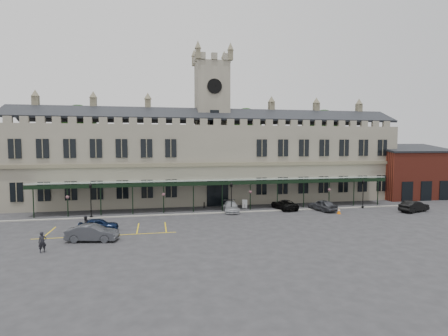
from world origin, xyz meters
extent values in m
plane|color=#272729|center=(0.00, 0.00, 0.00)|extent=(140.00, 140.00, 0.00)
cube|color=slate|center=(0.00, 16.00, 6.00)|extent=(60.00, 10.00, 12.00)
cube|color=brown|center=(0.00, 10.82, 6.20)|extent=(60.00, 0.35, 0.50)
cube|color=black|center=(0.00, 13.50, 13.80)|extent=(60.00, 4.77, 2.20)
cube|color=black|center=(0.00, 18.50, 13.80)|extent=(60.00, 4.77, 2.20)
cube|color=black|center=(0.00, 10.90, 1.90)|extent=(3.20, 0.18, 3.80)
cube|color=slate|center=(0.00, 16.00, 11.00)|extent=(5.00, 5.00, 22.00)
cylinder|color=silver|center=(0.00, 13.44, 18.00)|extent=(2.20, 0.12, 2.20)
cylinder|color=black|center=(0.00, 13.37, 18.00)|extent=(2.30, 0.04, 2.30)
cube|color=black|center=(0.00, 13.44, 13.00)|extent=(1.40, 0.12, 2.80)
cube|color=#8C9E93|center=(0.00, 9.00, 4.10)|extent=(50.00, 4.00, 0.40)
cube|color=black|center=(0.00, 7.00, 3.85)|extent=(50.00, 0.18, 0.50)
cube|color=maroon|center=(34.00, 13.00, 4.00)|extent=(12.00, 8.00, 8.00)
cube|color=black|center=(34.00, 13.00, 8.50)|extent=(12.40, 8.36, 1.47)
cube|color=gray|center=(0.00, 5.50, 0.06)|extent=(60.00, 0.40, 0.12)
cylinder|color=#332314|center=(-22.00, 25.00, 6.00)|extent=(0.70, 0.70, 12.00)
sphere|color=black|center=(-22.00, 25.00, 13.00)|extent=(6.00, 6.00, 6.00)
cylinder|color=#332314|center=(8.00, 25.00, 6.00)|extent=(0.70, 0.70, 12.00)
sphere|color=black|center=(8.00, 25.00, 13.00)|extent=(6.00, 6.00, 6.00)
cylinder|color=#332314|center=(24.00, 25.00, 6.00)|extent=(0.70, 0.70, 12.00)
sphere|color=black|center=(24.00, 25.00, 13.00)|extent=(6.00, 6.00, 6.00)
cylinder|color=black|center=(-16.93, 5.58, 0.14)|extent=(0.34, 0.34, 0.29)
cylinder|color=black|center=(-16.93, 5.58, 1.90)|extent=(0.11, 0.11, 3.81)
cube|color=black|center=(-16.93, 5.58, 3.95)|extent=(0.27, 0.27, 0.38)
cone|color=black|center=(-16.93, 5.58, 4.28)|extent=(0.42, 0.42, 0.29)
cylinder|color=black|center=(0.79, 4.96, 0.13)|extent=(0.32, 0.32, 0.27)
cylinder|color=black|center=(0.79, 4.96, 1.80)|extent=(0.11, 0.11, 3.60)
cube|color=black|center=(0.79, 4.96, 3.73)|extent=(0.25, 0.25, 0.36)
cone|color=black|center=(0.79, 4.96, 4.05)|extent=(0.40, 0.40, 0.27)
cylinder|color=black|center=(20.19, 5.16, 0.13)|extent=(0.32, 0.32, 0.27)
cylinder|color=black|center=(20.19, 5.16, 1.77)|extent=(0.11, 0.11, 3.54)
cube|color=black|center=(20.19, 5.16, 3.67)|extent=(0.25, 0.25, 0.35)
cone|color=black|center=(20.19, 5.16, 3.98)|extent=(0.39, 0.39, 0.27)
cube|color=#DA6006|center=(14.68, 2.01, 0.02)|extent=(0.42, 0.42, 0.04)
cone|color=#DA6006|center=(14.68, 2.01, 0.38)|extent=(0.48, 0.48, 0.76)
cylinder|color=silver|center=(14.68, 2.01, 0.49)|extent=(0.32, 0.32, 0.11)
cylinder|color=black|center=(3.52, 8.43, 0.26)|extent=(0.06, 0.06, 0.51)
cube|color=silver|center=(3.52, 8.43, 0.62)|extent=(0.70, 0.28, 1.23)
cylinder|color=black|center=(-2.19, 9.70, 0.42)|extent=(0.15, 0.15, 0.84)
cylinder|color=black|center=(3.66, 9.32, 0.43)|extent=(0.15, 0.15, 0.87)
imported|color=#0C1835|center=(-15.00, -1.42, 0.69)|extent=(4.10, 1.79, 1.38)
imported|color=#393B41|center=(-15.00, -5.21, 0.79)|extent=(5.00, 2.47, 1.58)
imported|color=#A5A8AD|center=(1.00, 6.18, 0.69)|extent=(2.42, 4.91, 1.37)
imported|color=black|center=(8.77, 6.52, 0.68)|extent=(2.89, 5.13, 1.35)
imported|color=#393B41|center=(13.56, 4.48, 0.77)|extent=(3.00, 4.84, 1.54)
imported|color=black|center=(25.42, 1.33, 0.77)|extent=(4.92, 3.00, 1.53)
imported|color=black|center=(-18.56, -8.07, 0.89)|extent=(0.77, 0.68, 1.77)
imported|color=black|center=(-16.26, -1.80, 0.88)|extent=(1.08, 1.07, 1.76)
camera|label=1|loc=(-9.08, -39.66, 9.26)|focal=28.00mm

